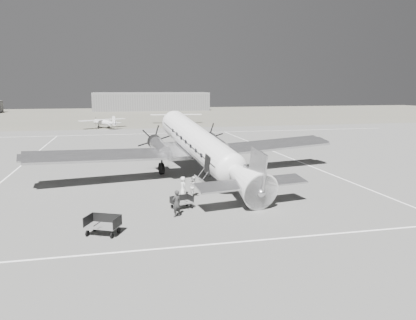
% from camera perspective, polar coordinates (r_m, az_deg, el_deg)
% --- Properties ---
extents(ground, '(260.00, 260.00, 0.00)m').
position_cam_1_polar(ground, '(35.61, 0.41, -3.15)').
color(ground, '#626260').
rests_on(ground, ground).
extents(taxi_line_near, '(60.00, 0.15, 0.01)m').
position_cam_1_polar(taxi_line_near, '(22.77, 8.61, -10.97)').
color(taxi_line_near, white).
rests_on(taxi_line_near, ground).
extents(taxi_line_right, '(0.15, 80.00, 0.01)m').
position_cam_1_polar(taxi_line_right, '(40.02, 17.40, -2.13)').
color(taxi_line_right, white).
rests_on(taxi_line_right, ground).
extents(taxi_line_left, '(0.15, 60.00, 0.01)m').
position_cam_1_polar(taxi_line_left, '(45.63, -25.31, -1.18)').
color(taxi_line_left, white).
rests_on(taxi_line_left, ground).
extents(taxi_line_horizon, '(90.00, 0.15, 0.01)m').
position_cam_1_polar(taxi_line_horizon, '(74.62, -6.61, 3.74)').
color(taxi_line_horizon, white).
rests_on(taxi_line_horizon, ground).
extents(grass_infield, '(260.00, 90.00, 0.01)m').
position_cam_1_polar(grass_infield, '(129.25, -9.27, 6.32)').
color(grass_infield, '#5F5C50').
rests_on(grass_infield, ground).
extents(hangar_main, '(42.00, 14.00, 6.60)m').
position_cam_1_polar(hangar_main, '(154.37, -8.03, 8.17)').
color(hangar_main, '#5E5E5E').
rests_on(hangar_main, ground).
extents(dc3_airliner, '(33.36, 25.98, 5.73)m').
position_cam_1_polar(dc3_airliner, '(35.79, -0.71, 1.59)').
color(dc3_airliner, silver).
rests_on(dc3_airliner, ground).
extents(light_plane_left, '(12.96, 12.33, 2.11)m').
position_cam_1_polar(light_plane_left, '(86.16, -14.42, 5.03)').
color(light_plane_left, silver).
rests_on(light_plane_left, ground).
extents(light_plane_right, '(12.64, 10.55, 2.49)m').
position_cam_1_polar(light_plane_right, '(95.44, -4.48, 5.89)').
color(light_plane_right, silver).
rests_on(light_plane_right, ground).
extents(baggage_cart_near, '(1.78, 1.51, 0.86)m').
position_cam_1_polar(baggage_cart_near, '(27.94, -3.71, -5.97)').
color(baggage_cart_near, '#5E5E5E').
rests_on(baggage_cart_near, ground).
extents(baggage_cart_far, '(2.33, 2.06, 1.09)m').
position_cam_1_polar(baggage_cart_far, '(23.77, -14.57, -8.89)').
color(baggage_cart_far, '#5E5E5E').
rests_on(baggage_cart_far, ground).
extents(ground_crew, '(0.76, 0.67, 1.75)m').
position_cam_1_polar(ground_crew, '(26.10, -4.45, -6.12)').
color(ground_crew, '#282828').
rests_on(ground_crew, ground).
extents(ramp_agent, '(0.80, 0.92, 1.60)m').
position_cam_1_polar(ramp_agent, '(30.69, -1.97, -3.77)').
color(ramp_agent, silver).
rests_on(ramp_agent, ground).
extents(passenger, '(0.61, 0.80, 1.47)m').
position_cam_1_polar(passenger, '(31.20, -3.53, -3.67)').
color(passenger, silver).
rests_on(passenger, ground).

